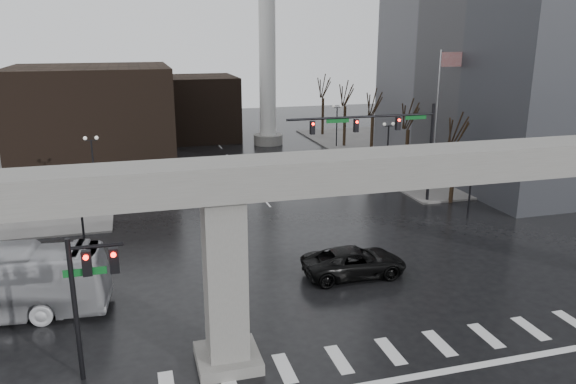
# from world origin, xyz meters

# --- Properties ---
(ground) EXTENTS (160.00, 160.00, 0.00)m
(ground) POSITION_xyz_m (0.00, 0.00, 0.00)
(ground) COLOR black
(ground) RESTS_ON ground
(sidewalk_ne) EXTENTS (28.00, 36.00, 0.15)m
(sidewalk_ne) POSITION_xyz_m (26.00, 36.00, 0.07)
(sidewalk_ne) COLOR slate
(sidewalk_ne) RESTS_ON ground
(elevated_guideway) EXTENTS (48.00, 2.60, 8.70)m
(elevated_guideway) POSITION_xyz_m (1.26, 0.00, 6.88)
(elevated_guideway) COLOR gray
(elevated_guideway) RESTS_ON ground
(building_far_left) EXTENTS (16.00, 14.00, 10.00)m
(building_far_left) POSITION_xyz_m (-14.00, 42.00, 5.00)
(building_far_left) COLOR black
(building_far_left) RESTS_ON ground
(building_far_mid) EXTENTS (10.00, 10.00, 8.00)m
(building_far_mid) POSITION_xyz_m (-2.00, 52.00, 4.00)
(building_far_mid) COLOR black
(building_far_mid) RESTS_ON ground
(smokestack) EXTENTS (3.60, 3.60, 30.00)m
(smokestack) POSITION_xyz_m (6.00, 46.00, 13.35)
(smokestack) COLOR silver
(smokestack) RESTS_ON ground
(signal_mast_arm) EXTENTS (12.12, 0.43, 8.00)m
(signal_mast_arm) POSITION_xyz_m (8.99, 18.80, 5.83)
(signal_mast_arm) COLOR black
(signal_mast_arm) RESTS_ON ground
(signal_left_pole) EXTENTS (2.30, 0.30, 6.00)m
(signal_left_pole) POSITION_xyz_m (-12.25, 0.50, 4.07)
(signal_left_pole) COLOR black
(signal_left_pole) RESTS_ON ground
(flagpole_assembly) EXTENTS (2.06, 0.12, 12.00)m
(flagpole_assembly) POSITION_xyz_m (15.29, 22.00, 7.53)
(flagpole_assembly) COLOR silver
(flagpole_assembly) RESTS_ON ground
(lamp_right_0) EXTENTS (1.22, 0.32, 5.11)m
(lamp_right_0) POSITION_xyz_m (13.50, 14.00, 3.47)
(lamp_right_0) COLOR black
(lamp_right_0) RESTS_ON ground
(lamp_right_1) EXTENTS (1.22, 0.32, 5.11)m
(lamp_right_1) POSITION_xyz_m (13.50, 28.00, 3.47)
(lamp_right_1) COLOR black
(lamp_right_1) RESTS_ON ground
(lamp_right_2) EXTENTS (1.22, 0.32, 5.11)m
(lamp_right_2) POSITION_xyz_m (13.50, 42.00, 3.47)
(lamp_right_2) COLOR black
(lamp_right_2) RESTS_ON ground
(lamp_left_0) EXTENTS (1.22, 0.32, 5.11)m
(lamp_left_0) POSITION_xyz_m (-13.50, 14.00, 3.47)
(lamp_left_0) COLOR black
(lamp_left_0) RESTS_ON ground
(lamp_left_1) EXTENTS (1.22, 0.32, 5.11)m
(lamp_left_1) POSITION_xyz_m (-13.50, 28.00, 3.47)
(lamp_left_1) COLOR black
(lamp_left_1) RESTS_ON ground
(lamp_left_2) EXTENTS (1.22, 0.32, 5.11)m
(lamp_left_2) POSITION_xyz_m (-13.50, 42.00, 3.47)
(lamp_left_2) COLOR black
(lamp_left_2) RESTS_ON ground
(tree_right_0) EXTENTS (1.09, 1.58, 7.50)m
(tree_right_0) POSITION_xyz_m (14.53, 18.02, 2.79)
(tree_right_0) COLOR black
(tree_right_0) RESTS_ON ground
(tree_right_1) EXTENTS (1.09, 1.61, 7.67)m
(tree_right_1) POSITION_xyz_m (14.53, 26.02, 2.85)
(tree_right_1) COLOR black
(tree_right_1) RESTS_ON ground
(tree_right_2) EXTENTS (1.10, 1.63, 7.85)m
(tree_right_2) POSITION_xyz_m (14.53, 34.02, 2.91)
(tree_right_2) COLOR black
(tree_right_2) RESTS_ON ground
(tree_right_3) EXTENTS (1.11, 1.66, 8.02)m
(tree_right_3) POSITION_xyz_m (14.53, 42.02, 2.98)
(tree_right_3) COLOR black
(tree_right_3) RESTS_ON ground
(tree_right_4) EXTENTS (1.12, 1.69, 8.19)m
(tree_right_4) POSITION_xyz_m (14.53, 50.02, 3.04)
(tree_right_4) COLOR black
(tree_right_4) RESTS_ON ground
(pickup_truck) EXTENTS (5.97, 2.79, 1.65)m
(pickup_truck) POSITION_xyz_m (1.47, 6.81, 0.83)
(pickup_truck) COLOR black
(pickup_truck) RESTS_ON ground
(far_car) EXTENTS (2.17, 4.11, 1.33)m
(far_car) POSITION_xyz_m (-4.32, 25.97, 0.67)
(far_car) COLOR black
(far_car) RESTS_ON ground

